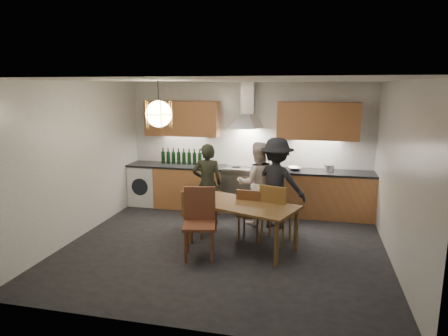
% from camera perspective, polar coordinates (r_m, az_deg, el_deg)
% --- Properties ---
extents(ground, '(5.00, 5.00, 0.00)m').
position_cam_1_polar(ground, '(6.50, 0.02, -11.16)').
color(ground, black).
rests_on(ground, ground).
extents(room_shell, '(5.02, 4.52, 2.61)m').
position_cam_1_polar(room_shell, '(6.05, 0.02, 3.93)').
color(room_shell, white).
rests_on(room_shell, ground).
extents(counter_run, '(5.00, 0.62, 0.90)m').
position_cam_1_polar(counter_run, '(8.17, 3.27, -3.08)').
color(counter_run, tan).
rests_on(counter_run, ground).
extents(range_stove, '(0.90, 0.60, 0.92)m').
position_cam_1_polar(range_stove, '(8.17, 3.10, -3.14)').
color(range_stove, silver).
rests_on(range_stove, ground).
extents(wall_fixtures, '(4.30, 0.54, 1.10)m').
position_cam_1_polar(wall_fixtures, '(8.05, 3.36, 6.99)').
color(wall_fixtures, '#C07D49').
rests_on(wall_fixtures, ground).
extents(pendant_lamp, '(0.43, 0.43, 0.70)m').
position_cam_1_polar(pendant_lamp, '(6.22, -9.29, 7.63)').
color(pendant_lamp, black).
rests_on(pendant_lamp, ground).
extents(dining_table, '(1.87, 1.37, 0.71)m').
position_cam_1_polar(dining_table, '(6.30, 2.67, -5.84)').
color(dining_table, brown).
rests_on(dining_table, ground).
extents(chair_back_left, '(0.38, 0.38, 0.81)m').
position_cam_1_polar(chair_back_left, '(6.76, -4.30, -6.10)').
color(chair_back_left, brown).
rests_on(chair_back_left, ground).
extents(chair_back_mid, '(0.44, 0.44, 0.87)m').
position_cam_1_polar(chair_back_mid, '(6.62, 3.67, -6.12)').
color(chair_back_mid, brown).
rests_on(chair_back_mid, ground).
extents(chair_back_right, '(0.54, 0.54, 0.98)m').
position_cam_1_polar(chair_back_right, '(6.51, 7.27, -5.97)').
color(chair_back_right, brown).
rests_on(chair_back_right, ground).
extents(chair_front, '(0.56, 0.56, 1.04)m').
position_cam_1_polar(chair_front, '(6.00, -3.52, -7.07)').
color(chair_front, brown).
rests_on(chair_front, ground).
extents(person_left, '(0.61, 0.46, 1.50)m').
position_cam_1_polar(person_left, '(7.36, -2.39, -2.29)').
color(person_left, black).
rests_on(person_left, ground).
extents(person_mid, '(0.89, 0.78, 1.54)m').
position_cam_1_polar(person_mid, '(7.35, 4.79, -2.20)').
color(person_mid, silver).
rests_on(person_mid, ground).
extents(person_right, '(1.15, 0.79, 1.63)m').
position_cam_1_polar(person_right, '(7.19, 7.48, -2.16)').
color(person_right, black).
rests_on(person_right, ground).
extents(mixing_bowl, '(0.35, 0.35, 0.07)m').
position_cam_1_polar(mixing_bowl, '(7.94, 10.08, -0.08)').
color(mixing_bowl, '#BABABE').
rests_on(mixing_bowl, counter_run).
extents(stock_pot, '(0.21, 0.21, 0.13)m').
position_cam_1_polar(stock_pot, '(7.97, 14.79, -0.04)').
color(stock_pot, silver).
rests_on(stock_pot, counter_run).
extents(wine_bottles, '(0.90, 0.08, 0.33)m').
position_cam_1_polar(wine_bottles, '(8.47, -6.12, 1.66)').
color(wine_bottles, black).
rests_on(wine_bottles, counter_run).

